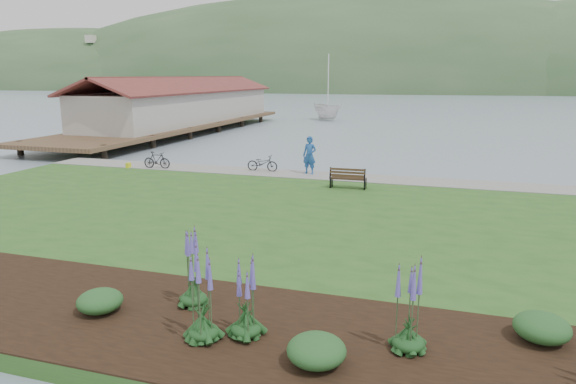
# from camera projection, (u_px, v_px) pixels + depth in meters

# --- Properties ---
(ground) EXTENTS (600.00, 600.00, 0.00)m
(ground) POSITION_uv_depth(u_px,v_px,m) (299.00, 219.00, 20.21)
(ground) COLOR gray
(ground) RESTS_ON ground
(lawn) EXTENTS (34.00, 20.00, 0.40)m
(lawn) POSITION_uv_depth(u_px,v_px,m) (284.00, 228.00, 18.30)
(lawn) COLOR #28551E
(lawn) RESTS_ON ground
(shoreline_path) EXTENTS (34.00, 2.20, 0.03)m
(shoreline_path) POSITION_uv_depth(u_px,v_px,m) (336.00, 176.00, 26.54)
(shoreline_path) COLOR gray
(shoreline_path) RESTS_ON lawn
(garden_bed) EXTENTS (24.00, 4.40, 0.04)m
(garden_bed) POSITION_uv_depth(u_px,v_px,m) (306.00, 340.00, 10.12)
(garden_bed) COLOR black
(garden_bed) RESTS_ON lawn
(far_hillside) EXTENTS (580.00, 80.00, 38.00)m
(far_hillside) POSITION_uv_depth(u_px,v_px,m) (497.00, 92.00, 172.50)
(far_hillside) COLOR #345730
(far_hillside) RESTS_ON ground
(pier_pavilion) EXTENTS (8.00, 36.00, 5.40)m
(pier_pavilion) POSITION_uv_depth(u_px,v_px,m) (184.00, 105.00, 51.07)
(pier_pavilion) COLOR #4C3826
(pier_pavilion) RESTS_ON ground
(park_bench) EXTENTS (1.66, 0.70, 1.02)m
(park_bench) POSITION_uv_depth(u_px,v_px,m) (348.00, 178.00, 23.67)
(park_bench) COLOR #322213
(park_bench) RESTS_ON lawn
(person) EXTENTS (0.94, 0.71, 2.36)m
(person) POSITION_uv_depth(u_px,v_px,m) (310.00, 152.00, 26.95)
(person) COLOR #22549E
(person) RESTS_ON lawn
(bicycle_a) EXTENTS (0.65, 1.73, 0.90)m
(bicycle_a) POSITION_uv_depth(u_px,v_px,m) (262.00, 163.00, 27.94)
(bicycle_a) COLOR black
(bicycle_a) RESTS_ON lawn
(bicycle_b) EXTENTS (0.55, 1.60, 0.95)m
(bicycle_b) POSITION_uv_depth(u_px,v_px,m) (157.00, 160.00, 28.78)
(bicycle_b) COLOR black
(bicycle_b) RESTS_ON lawn
(sailboat) EXTENTS (13.95, 13.97, 25.86)m
(sailboat) POSITION_uv_depth(u_px,v_px,m) (328.00, 120.00, 64.56)
(sailboat) COLOR silver
(sailboat) RESTS_ON ground
(pannier) EXTENTS (0.22, 0.30, 0.30)m
(pannier) POSITION_uv_depth(u_px,v_px,m) (128.00, 165.00, 29.01)
(pannier) COLOR yellow
(pannier) RESTS_ON lawn
(echium_0) EXTENTS (0.62, 0.62, 1.80)m
(echium_0) POSITION_uv_depth(u_px,v_px,m) (246.00, 301.00, 10.06)
(echium_0) COLOR #153C19
(echium_0) RESTS_ON garden_bed
(echium_1) EXTENTS (0.62, 0.62, 2.03)m
(echium_1) POSITION_uv_depth(u_px,v_px,m) (410.00, 310.00, 9.52)
(echium_1) COLOR #153C19
(echium_1) RESTS_ON garden_bed
(echium_4) EXTENTS (0.62, 0.62, 2.18)m
(echium_4) POSITION_uv_depth(u_px,v_px,m) (192.00, 266.00, 11.40)
(echium_4) COLOR #153C19
(echium_4) RESTS_ON garden_bed
(echium_5) EXTENTS (0.62, 0.62, 2.16)m
(echium_5) POSITION_uv_depth(u_px,v_px,m) (202.00, 295.00, 9.90)
(echium_5) COLOR #153C19
(echium_5) RESTS_ON garden_bed
(shrub_0) EXTENTS (0.99, 0.99, 0.50)m
(shrub_0) POSITION_uv_depth(u_px,v_px,m) (100.00, 301.00, 11.24)
(shrub_0) COLOR #1E4C21
(shrub_0) RESTS_ON garden_bed
(shrub_1) EXTENTS (1.08, 1.08, 0.54)m
(shrub_1) POSITION_uv_depth(u_px,v_px,m) (316.00, 350.00, 9.18)
(shrub_1) COLOR #1E4C21
(shrub_1) RESTS_ON garden_bed
(shrub_2) EXTENTS (1.08, 1.08, 0.54)m
(shrub_2) POSITION_uv_depth(u_px,v_px,m) (542.00, 327.00, 10.01)
(shrub_2) COLOR #1E4C21
(shrub_2) RESTS_ON garden_bed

